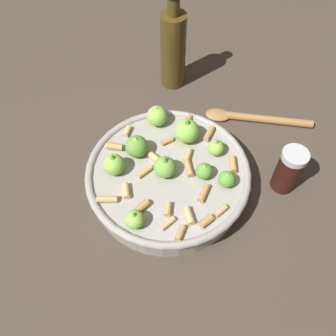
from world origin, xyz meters
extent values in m
plane|color=#42382D|center=(0.00, 0.00, 0.00)|extent=(2.40, 2.40, 0.00)
cylinder|color=#9E9993|center=(0.00, 0.00, 0.02)|extent=(0.27, 0.27, 0.05)
torus|color=#9E9993|center=(0.00, 0.00, 0.05)|extent=(0.29, 0.29, 0.01)
sphere|color=#609E38|center=(0.07, 0.02, 0.07)|extent=(0.04, 0.04, 0.04)
cone|color=#8CC64C|center=(0.07, 0.02, 0.09)|extent=(0.02, 0.02, 0.01)
sphere|color=#8CC64C|center=(0.06, 0.07, 0.07)|extent=(0.04, 0.04, 0.04)
cone|color=#609E38|center=(0.06, 0.07, 0.08)|extent=(0.02, 0.02, 0.02)
sphere|color=#8CC64C|center=(0.10, -0.06, 0.07)|extent=(0.04, 0.04, 0.04)
cone|color=#8CC64C|center=(0.10, -0.06, 0.08)|extent=(0.02, 0.02, 0.01)
sphere|color=#8CC64C|center=(0.03, -0.07, 0.07)|extent=(0.04, 0.04, 0.04)
cone|color=#4C8933|center=(0.03, -0.07, 0.09)|extent=(0.02, 0.02, 0.02)
sphere|color=#609E38|center=(-0.05, -0.04, 0.06)|extent=(0.03, 0.03, 0.03)
cone|color=#75B247|center=(-0.05, -0.04, 0.07)|extent=(0.02, 0.02, 0.01)
sphere|color=#8CC64C|center=(-0.04, 0.10, 0.06)|extent=(0.03, 0.03, 0.03)
cone|color=#609E38|center=(-0.04, 0.10, 0.08)|extent=(0.01, 0.01, 0.01)
sphere|color=#8CC64C|center=(-0.02, -0.09, 0.06)|extent=(0.03, 0.03, 0.03)
cone|color=#609E38|center=(-0.02, -0.09, 0.08)|extent=(0.01, 0.01, 0.01)
sphere|color=#609E38|center=(-0.08, -0.06, 0.06)|extent=(0.03, 0.03, 0.03)
cone|color=#75B247|center=(-0.08, -0.06, 0.07)|extent=(0.02, 0.02, 0.01)
sphere|color=#75B247|center=(0.00, 0.01, 0.07)|extent=(0.04, 0.04, 0.04)
cone|color=#609E38|center=(0.00, 0.01, 0.09)|extent=(0.02, 0.02, 0.02)
cylinder|color=tan|center=(-0.12, -0.01, 0.05)|extent=(0.01, 0.02, 0.01)
cylinder|color=tan|center=(-0.06, 0.05, 0.05)|extent=(0.02, 0.02, 0.01)
cylinder|color=tan|center=(0.12, 0.00, 0.05)|extent=(0.02, 0.02, 0.01)
cylinder|color=tan|center=(0.02, 0.11, 0.05)|extent=(0.03, 0.03, 0.01)
cylinder|color=tan|center=(-0.07, -0.09, 0.05)|extent=(0.03, 0.03, 0.01)
cylinder|color=tan|center=(0.05, -0.04, 0.05)|extent=(0.01, 0.02, 0.01)
cylinder|color=tan|center=(0.01, 0.08, 0.05)|extent=(0.03, 0.02, 0.01)
cylinder|color=tan|center=(-0.09, 0.03, 0.05)|extent=(0.03, 0.02, 0.01)
cylinder|color=tan|center=(-0.11, 0.02, 0.05)|extent=(0.01, 0.02, 0.01)
cylinder|color=tan|center=(-0.02, -0.03, 0.05)|extent=(0.03, 0.03, 0.01)
cylinder|color=tan|center=(-0.10, 0.06, 0.05)|extent=(0.02, 0.03, 0.01)
cylinder|color=tan|center=(0.03, 0.00, 0.05)|extent=(0.03, 0.01, 0.01)
cylinder|color=tan|center=(0.01, -0.11, 0.05)|extent=(0.02, 0.04, 0.01)
cylinder|color=tan|center=(0.02, 0.03, 0.05)|extent=(0.01, 0.03, 0.01)
cylinder|color=tan|center=(0.10, 0.04, 0.05)|extent=(0.03, 0.03, 0.01)
cylinder|color=tan|center=(-0.03, 0.08, 0.05)|extent=(0.01, 0.03, 0.01)
cylinder|color=tan|center=(0.00, -0.05, 0.05)|extent=(0.02, 0.03, 0.01)
cylinder|color=tan|center=(-0.07, -0.01, 0.05)|extent=(0.02, 0.03, 0.01)
cylinder|color=tan|center=(0.06, -0.10, 0.05)|extent=(0.02, 0.03, 0.01)
cylinder|color=tan|center=(-0.08, 0.07, 0.05)|extent=(0.01, 0.03, 0.01)
cylinder|color=#33140F|center=(-0.14, -0.16, 0.04)|extent=(0.04, 0.04, 0.08)
cylinder|color=silver|center=(-0.14, -0.16, 0.09)|extent=(0.04, 0.04, 0.01)
cylinder|color=#4C3814|center=(0.20, -0.19, 0.08)|extent=(0.05, 0.05, 0.17)
cylinder|color=#4C3814|center=(0.20, -0.19, 0.18)|extent=(0.02, 0.02, 0.04)
cylinder|color=#9E703D|center=(-0.02, -0.26, 0.01)|extent=(0.15, 0.13, 0.02)
ellipsoid|color=#9E703D|center=(0.06, -0.19, 0.01)|extent=(0.06, 0.06, 0.01)
camera|label=1|loc=(-0.26, 0.23, 0.56)|focal=38.27mm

